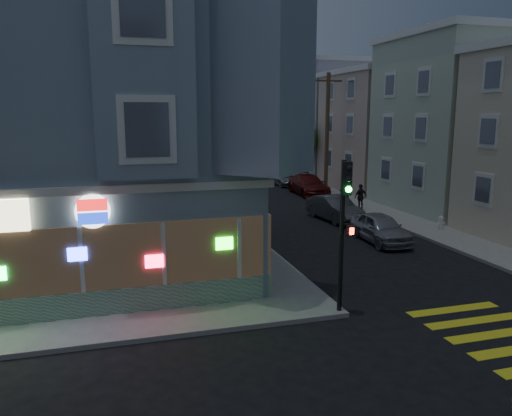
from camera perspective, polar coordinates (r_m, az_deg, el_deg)
name	(u,v)px	position (r m, az deg, el deg)	size (l,w,h in m)	color
ground	(278,361)	(13.27, 2.50, -17.10)	(120.00, 120.00, 0.00)	black
sidewalk_ne	(455,189)	(43.80, 21.76, 2.00)	(24.00, 42.00, 0.15)	gray
corner_building	(53,123)	(22.19, -22.18, 9.02)	(14.60, 14.60, 11.40)	gray
row_house_b	(486,126)	(35.74, 24.78, 8.54)	(12.00, 8.60, 10.50)	#B6CAAF
row_house_c	(406,132)	(42.99, 16.81, 8.29)	(12.00, 8.60, 9.00)	#C1A995
row_house_d	(355,121)	(50.77, 11.29, 9.70)	(12.00, 8.60, 10.50)	#9791A0
utility_pole	(327,132)	(38.51, 8.13, 8.61)	(2.20, 0.30, 9.00)	#4C3826
street_tree_near	(301,139)	(44.16, 5.11, 7.83)	(3.00, 3.00, 5.30)	#4C3826
street_tree_far	(272,135)	(51.69, 1.87, 8.30)	(3.00, 3.00, 5.30)	#4C3826
pedestrian_a	(345,191)	(34.67, 10.11, 1.90)	(0.76, 0.60, 1.57)	black
pedestrian_b	(361,197)	(32.35, 11.87, 1.26)	(0.96, 0.40, 1.63)	#24222A
parked_car_a	(381,228)	(24.98, 14.04, -2.23)	(1.67, 4.16, 1.42)	#96989D
parked_car_b	(335,208)	(29.48, 8.99, -0.04)	(1.53, 4.39, 1.45)	#3D4042
parked_car_c	(308,185)	(38.69, 5.99, 2.66)	(2.11, 5.20, 1.51)	maroon
parked_car_d	(286,179)	(43.52, 3.41, 3.37)	(1.93, 4.19, 1.16)	#93999D
traffic_signal	(345,211)	(15.11, 10.11, -0.36)	(0.60, 0.53, 4.70)	black
fire_hydrant	(441,222)	(28.05, 20.37, -1.54)	(0.42, 0.24, 0.73)	white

